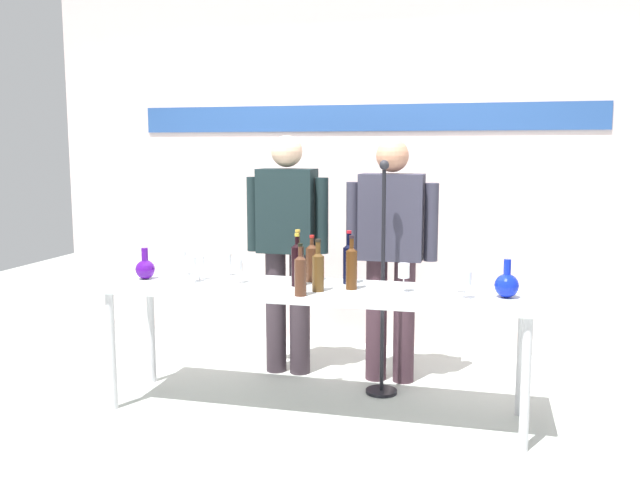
% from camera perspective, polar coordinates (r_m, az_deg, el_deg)
% --- Properties ---
extents(ground_plane, '(10.00, 10.00, 0.00)m').
position_cam_1_polar(ground_plane, '(4.09, -0.53, -14.36)').
color(ground_plane, '#B4B9B1').
extents(back_wall, '(5.11, 0.11, 3.00)m').
position_cam_1_polar(back_wall, '(5.26, 3.60, 7.31)').
color(back_wall, silver).
rests_on(back_wall, ground).
extents(display_table, '(2.47, 0.58, 0.75)m').
position_cam_1_polar(display_table, '(3.89, -0.54, -4.92)').
color(display_table, silver).
rests_on(display_table, ground).
extents(decanter_blue_left, '(0.12, 0.12, 0.19)m').
position_cam_1_polar(decanter_blue_left, '(4.24, -14.64, -2.35)').
color(decanter_blue_left, '#480F86').
rests_on(decanter_blue_left, display_table).
extents(decanter_blue_right, '(0.13, 0.13, 0.21)m').
position_cam_1_polar(decanter_blue_right, '(3.73, 15.58, -3.67)').
color(decanter_blue_right, '#0F24BF').
rests_on(decanter_blue_right, display_table).
extents(presenter_left, '(0.57, 0.22, 1.63)m').
position_cam_1_polar(presenter_left, '(4.56, -2.79, -0.02)').
color(presenter_left, '#352A31').
rests_on(presenter_left, ground).
extents(presenter_right, '(0.60, 0.22, 1.60)m').
position_cam_1_polar(presenter_right, '(4.41, 6.07, -0.44)').
color(presenter_right, '#402932').
rests_on(presenter_right, ground).
extents(wine_bottle_0, '(0.07, 0.07, 0.29)m').
position_cam_1_polar(wine_bottle_0, '(3.63, -1.68, -2.89)').
color(wine_bottle_0, '#482819').
rests_on(wine_bottle_0, display_table).
extents(wine_bottle_1, '(0.07, 0.07, 0.28)m').
position_cam_1_polar(wine_bottle_1, '(4.03, -0.70, -1.82)').
color(wine_bottle_1, '#472716').
rests_on(wine_bottle_1, display_table).
extents(wine_bottle_2, '(0.07, 0.07, 0.32)m').
position_cam_1_polar(wine_bottle_2, '(3.96, 2.47, -1.86)').
color(wine_bottle_2, black).
rests_on(wine_bottle_2, display_table).
extents(wine_bottle_3, '(0.06, 0.06, 0.31)m').
position_cam_1_polar(wine_bottle_3, '(3.80, 2.69, -2.26)').
color(wine_bottle_3, '#49280F').
rests_on(wine_bottle_3, display_table).
extents(wine_bottle_4, '(0.07, 0.07, 0.31)m').
position_cam_1_polar(wine_bottle_4, '(4.09, -1.90, -1.65)').
color(wine_bottle_4, '#46341B').
rests_on(wine_bottle_4, display_table).
extents(wine_bottle_5, '(0.07, 0.07, 0.31)m').
position_cam_1_polar(wine_bottle_5, '(3.89, -1.96, -1.97)').
color(wine_bottle_5, black).
rests_on(wine_bottle_5, display_table).
extents(wine_bottle_6, '(0.07, 0.07, 0.30)m').
position_cam_1_polar(wine_bottle_6, '(3.74, -0.17, -2.52)').
color(wine_bottle_6, '#503516').
rests_on(wine_bottle_6, display_table).
extents(wine_glass_left_0, '(0.07, 0.07, 0.16)m').
position_cam_1_polar(wine_glass_left_0, '(4.06, -10.96, -2.00)').
color(wine_glass_left_0, white).
rests_on(wine_glass_left_0, display_table).
extents(wine_glass_left_1, '(0.07, 0.07, 0.15)m').
position_cam_1_polar(wine_glass_left_1, '(4.14, -10.24, -1.93)').
color(wine_glass_left_1, white).
rests_on(wine_glass_left_1, display_table).
extents(wine_glass_left_2, '(0.06, 0.06, 0.15)m').
position_cam_1_polar(wine_glass_left_2, '(4.00, -7.01, -2.19)').
color(wine_glass_left_2, white).
rests_on(wine_glass_left_2, display_table).
extents(wine_glass_left_3, '(0.06, 0.06, 0.15)m').
position_cam_1_polar(wine_glass_left_3, '(4.31, -11.68, -1.48)').
color(wine_glass_left_3, white).
rests_on(wine_glass_left_3, display_table).
extents(wine_glass_left_4, '(0.06, 0.06, 0.14)m').
position_cam_1_polar(wine_glass_left_4, '(4.24, -7.92, -1.68)').
color(wine_glass_left_4, white).
rests_on(wine_glass_left_4, display_table).
extents(wine_glass_right_0, '(0.07, 0.07, 0.15)m').
position_cam_1_polar(wine_glass_right_0, '(3.64, 12.20, -3.22)').
color(wine_glass_right_0, white).
rests_on(wine_glass_right_0, display_table).
extents(wine_glass_right_1, '(0.06, 0.06, 0.16)m').
position_cam_1_polar(wine_glass_right_1, '(3.76, 7.14, -2.66)').
color(wine_glass_right_1, white).
rests_on(wine_glass_right_1, display_table).
extents(wine_glass_right_2, '(0.06, 0.06, 0.14)m').
position_cam_1_polar(wine_glass_right_2, '(3.78, 11.65, -2.94)').
color(wine_glass_right_2, white).
rests_on(wine_glass_right_2, display_table).
extents(microphone_stand, '(0.20, 0.20, 1.47)m').
position_cam_1_polar(microphone_stand, '(4.25, 5.32, -6.61)').
color(microphone_stand, black).
rests_on(microphone_stand, ground).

